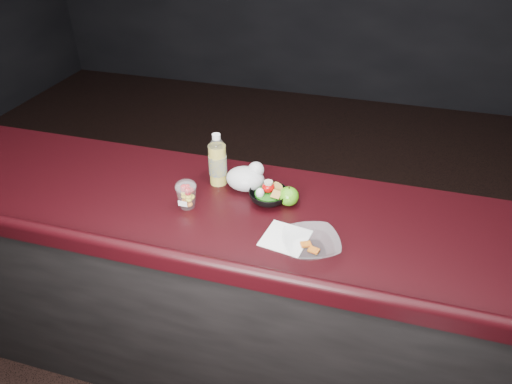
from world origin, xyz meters
TOP-DOWN VIEW (x-y plane):
  - room_shell at (0.00, 0.00)m, footprint 8.00×8.00m
  - counter at (0.00, 0.30)m, footprint 4.06×0.71m
  - lemonade_bottle at (-0.22, 0.45)m, footprint 0.08×0.08m
  - fruit_cup at (-0.28, 0.25)m, footprint 0.09×0.09m
  - green_apple at (0.11, 0.38)m, footprint 0.08×0.08m
  - plastic_bag at (-0.09, 0.45)m, footprint 0.16×0.13m
  - snack_bowl at (0.02, 0.38)m, footprint 0.17×0.17m
  - takeout_bowl at (0.24, 0.13)m, footprint 0.27×0.27m
  - paper_napkin at (0.14, 0.17)m, footprint 0.18×0.18m

SIDE VIEW (x-z plane):
  - counter at x=0.00m, z-range 0.00..1.02m
  - paper_napkin at x=0.14m, z-range 1.02..1.02m
  - takeout_bowl at x=0.24m, z-range 1.02..1.07m
  - snack_bowl at x=0.02m, z-range 1.01..1.09m
  - green_apple at x=0.11m, z-range 1.02..1.10m
  - plastic_bag at x=-0.09m, z-range 1.01..1.13m
  - fruit_cup at x=-0.28m, z-range 1.02..1.14m
  - lemonade_bottle at x=-0.22m, z-range 1.00..1.24m
  - room_shell at x=0.00m, z-range -2.17..5.83m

